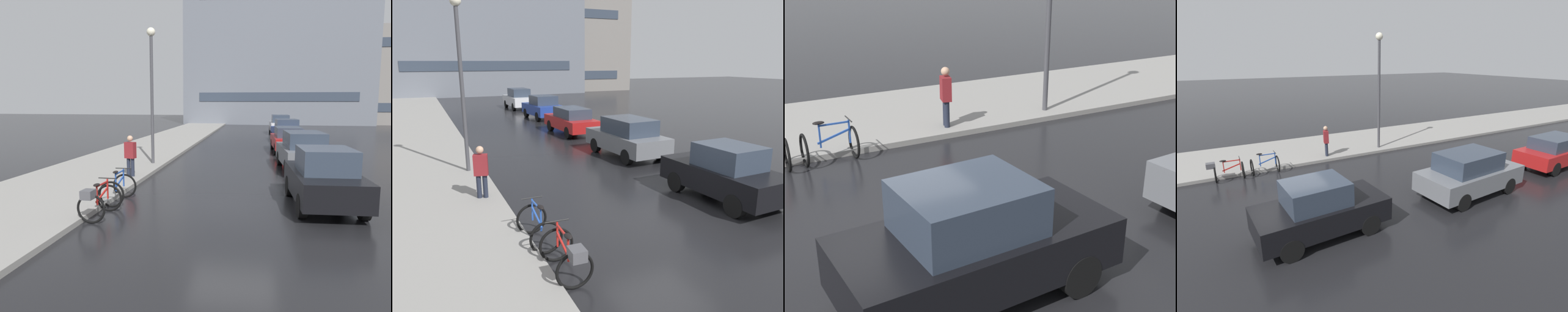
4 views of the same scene
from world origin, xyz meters
TOP-DOWN VIEW (x-y plane):
  - ground_plane at (0.00, 0.00)m, footprint 140.00×140.00m
  - sidewalk_kerb at (-6.00, 10.00)m, footprint 4.80×60.00m
  - bicycle_nearest at (-3.34, -1.65)m, footprint 0.78×1.42m
  - bicycle_second at (-3.42, -0.03)m, footprint 0.77×1.17m
  - car_black at (2.51, 0.45)m, footprint 1.94×3.91m
  - car_grey at (2.57, 6.35)m, footprint 2.13×4.23m
  - car_red at (2.31, 12.28)m, footprint 1.86×4.27m
  - car_blue at (2.65, 18.60)m, footprint 2.17×3.91m
  - car_white at (2.52, 25.09)m, footprint 1.87×4.24m
  - pedestrian at (-4.15, 3.19)m, footprint 0.45×0.33m
  - streetlamp at (-4.16, 6.32)m, footprint 0.38×0.38m
  - building_facade_main at (2.71, 42.85)m, footprint 23.57×9.88m
  - building_facade_side at (10.54, 43.56)m, footprint 23.30×7.93m

SIDE VIEW (x-z plane):
  - ground_plane at x=0.00m, z-range 0.00..0.00m
  - sidewalk_kerb at x=-6.00m, z-range 0.00..0.14m
  - bicycle_second at x=-3.42m, z-range -0.08..0.91m
  - bicycle_nearest at x=-3.34m, z-range 0.01..0.97m
  - car_red at x=2.31m, z-range 0.02..1.52m
  - car_blue at x=2.65m, z-range -0.01..1.64m
  - car_black at x=2.51m, z-range -0.03..1.68m
  - car_grey at x=2.57m, z-range 0.01..1.70m
  - car_white at x=2.52m, z-range -0.01..1.73m
  - pedestrian at x=-4.15m, z-range 0.11..1.81m
  - streetlamp at x=-4.16m, z-range 0.84..7.05m
  - building_facade_side at x=10.54m, z-range 0.00..12.18m
  - building_facade_main at x=2.71m, z-range 0.00..19.39m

